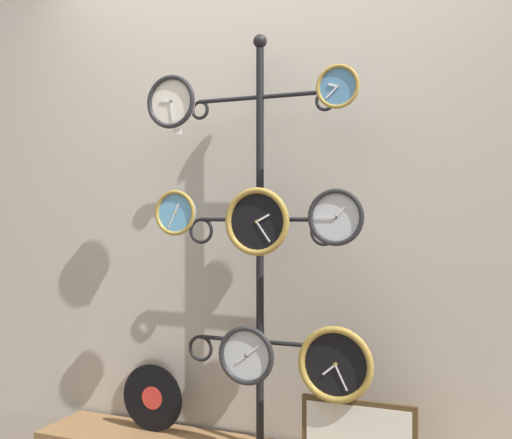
{
  "coord_description": "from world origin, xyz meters",
  "views": [
    {
      "loc": [
        1.0,
        -2.15,
        1.12
      ],
      "look_at": [
        0.0,
        0.36,
        1.11
      ],
      "focal_mm": 42.0,
      "sensor_mm": 36.0,
      "label": 1
    }
  ],
  "objects": [
    {
      "name": "picture_frame",
      "position": [
        0.47,
        0.32,
        0.21
      ],
      "size": [
        0.49,
        0.02,
        0.29
      ],
      "color": "#4C381E",
      "rests_on": "low_shelf"
    },
    {
      "name": "display_stand",
      "position": [
        -0.0,
        0.41,
        0.66
      ],
      "size": [
        0.74,
        0.37,
        1.96
      ],
      "color": "black",
      "rests_on": "ground_plane"
    },
    {
      "name": "vinyl_record",
      "position": [
        -0.57,
        0.4,
        0.23
      ],
      "size": [
        0.33,
        0.01,
        0.33
      ],
      "color": "black",
      "rests_on": "low_shelf"
    },
    {
      "name": "clock_bottom_right",
      "position": [
        0.38,
        0.3,
        0.5
      ],
      "size": [
        0.32,
        0.04,
        0.32
      ],
      "color": "black"
    },
    {
      "name": "clock_middle_right",
      "position": [
        0.38,
        0.31,
        1.12
      ],
      "size": [
        0.24,
        0.04,
        0.24
      ],
      "color": "silver"
    },
    {
      "name": "shop_wall",
      "position": [
        0.0,
        0.57,
        1.4
      ],
      "size": [
        4.4,
        0.04,
        2.8
      ],
      "color": "#BCB2A3",
      "rests_on": "ground_plane"
    },
    {
      "name": "clock_top_left",
      "position": [
        -0.41,
        0.32,
        1.66
      ],
      "size": [
        0.25,
        0.04,
        0.25
      ],
      "color": "silver"
    },
    {
      "name": "clock_top_right",
      "position": [
        0.39,
        0.3,
        1.66
      ],
      "size": [
        0.19,
        0.04,
        0.19
      ],
      "color": "#4C84B2"
    },
    {
      "name": "clock_middle_left",
      "position": [
        -0.38,
        0.3,
        1.14
      ],
      "size": [
        0.21,
        0.04,
        0.21
      ],
      "color": "#60A8DB"
    },
    {
      "name": "price_tag_upper",
      "position": [
        -0.38,
        0.31,
        1.52
      ],
      "size": [
        0.04,
        0.0,
        0.03
      ],
      "color": "white"
    },
    {
      "name": "clock_bottom_center",
      "position": [
        -0.02,
        0.3,
        0.5
      ],
      "size": [
        0.27,
        0.04,
        0.27
      ],
      "color": "silver"
    },
    {
      "name": "clock_middle_center",
      "position": [
        0.03,
        0.3,
        1.1
      ],
      "size": [
        0.3,
        0.04,
        0.3
      ],
      "color": "black"
    }
  ]
}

